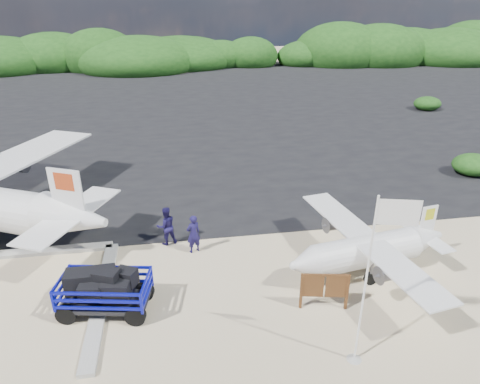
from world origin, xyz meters
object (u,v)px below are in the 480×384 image
object	(u,v)px
crew_a	(193,234)
aircraft_large	(295,107)
aircraft_small	(129,102)
baggage_cart	(108,310)
signboard	(322,308)
crew_b	(166,226)
flagpole	(354,359)

from	to	relation	value
crew_a	aircraft_large	bearing A→B (deg)	-139.37
crew_a	aircraft_small	xyz separation A→B (m)	(-4.71, 28.45, -0.85)
baggage_cart	aircraft_small	size ratio (longest dim) A/B	0.47
baggage_cart	signboard	size ratio (longest dim) A/B	1.82
crew_b	aircraft_large	world-z (taller)	aircraft_large
baggage_cart	aircraft_large	distance (m)	30.57
signboard	crew_a	distance (m)	6.03
flagpole	crew_a	world-z (taller)	flagpole
crew_a	crew_b	xyz separation A→B (m)	(-1.11, 0.83, 0.01)
crew_b	aircraft_large	xyz separation A→B (m)	(12.27, 22.92, -0.86)
flagpole	aircraft_large	xyz separation A→B (m)	(6.85, 30.40, 0.00)
aircraft_small	baggage_cart	bearing A→B (deg)	83.47
crew_b	aircraft_small	xyz separation A→B (m)	(-3.60, 27.61, -0.86)
flagpole	aircraft_large	size ratio (longest dim) A/B	0.33
crew_a	aircraft_large	xyz separation A→B (m)	(11.16, 23.75, -0.85)
signboard	crew_b	size ratio (longest dim) A/B	1.01
baggage_cart	flagpole	xyz separation A→B (m)	(7.47, -3.39, 0.00)
signboard	aircraft_large	size ratio (longest dim) A/B	0.11
flagpole	baggage_cart	bearing A→B (deg)	155.57
baggage_cart	aircraft_large	world-z (taller)	aircraft_large
crew_b	flagpole	bearing A→B (deg)	109.40
baggage_cart	signboard	xyz separation A→B (m)	(7.30, -1.05, 0.00)
baggage_cart	signboard	distance (m)	7.38
signboard	crew_b	distance (m)	7.40
crew_b	aircraft_small	bearing A→B (deg)	-99.10
crew_a	aircraft_large	world-z (taller)	aircraft_large
flagpole	aircraft_small	xyz separation A→B (m)	(-9.02, 35.09, 0.00)
baggage_cart	crew_b	size ratio (longest dim) A/B	1.84
baggage_cart	crew_a	bearing A→B (deg)	56.91
flagpole	aircraft_small	world-z (taller)	flagpole
flagpole	crew_b	size ratio (longest dim) A/B	3.12
crew_b	baggage_cart	bearing A→B (deg)	46.87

